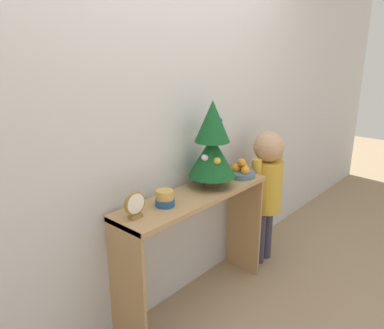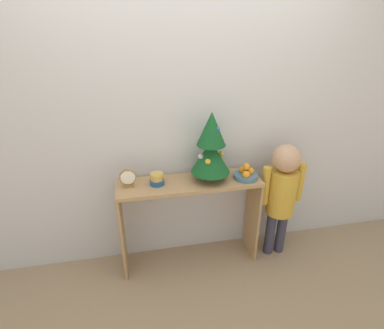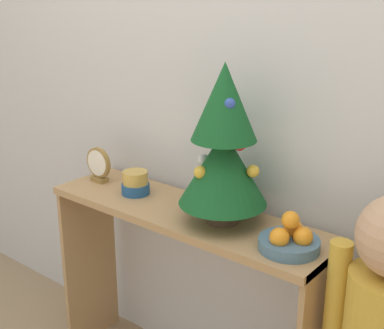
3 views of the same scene
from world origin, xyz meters
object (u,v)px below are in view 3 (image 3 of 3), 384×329
object	(u,v)px
fruit_bowl	(290,239)
desk_clock	(99,165)
singing_bowl	(135,183)
mini_tree	(224,147)

from	to	relation	value
fruit_bowl	desk_clock	world-z (taller)	desk_clock
singing_bowl	desk_clock	bearing A→B (deg)	179.35
mini_tree	fruit_bowl	bearing A→B (deg)	-7.35
singing_bowl	desk_clock	xyz separation A→B (m)	(-0.22, 0.00, 0.03)
mini_tree	fruit_bowl	size ratio (longest dim) A/B	2.89
fruit_bowl	singing_bowl	world-z (taller)	fruit_bowl
singing_bowl	desk_clock	world-z (taller)	desk_clock
mini_tree	desk_clock	distance (m)	0.68
mini_tree	desk_clock	xyz separation A→B (m)	(-0.65, 0.00, -0.20)
singing_bowl	desk_clock	size ratio (longest dim) A/B	0.75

